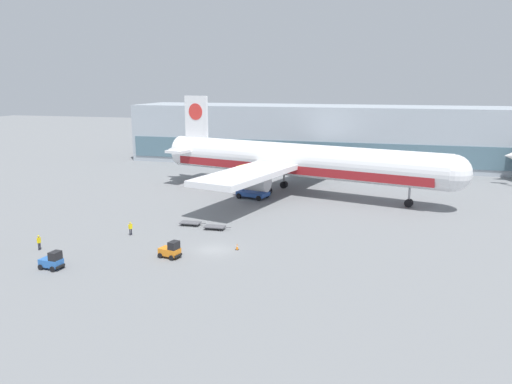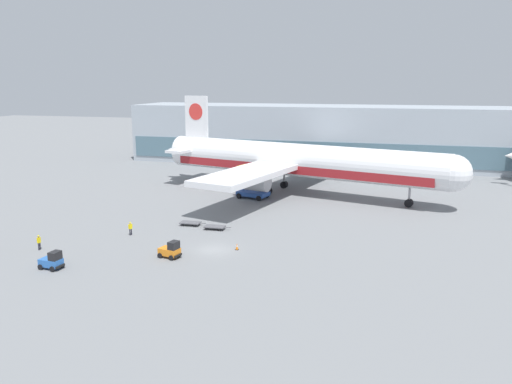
% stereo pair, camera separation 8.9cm
% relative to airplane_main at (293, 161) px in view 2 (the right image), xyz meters
% --- Properties ---
extents(ground_plane, '(400.00, 400.00, 0.00)m').
position_rel_airplane_main_xyz_m(ground_plane, '(-3.07, -33.04, -5.84)').
color(ground_plane, slate).
extents(terminal_building, '(90.00, 18.20, 14.00)m').
position_rel_airplane_main_xyz_m(terminal_building, '(-1.46, 35.64, 1.15)').
color(terminal_building, '#9EA8B2').
rests_on(terminal_building, ground_plane).
extents(airplane_main, '(56.97, 48.48, 17.00)m').
position_rel_airplane_main_xyz_m(airplane_main, '(0.00, 0.00, 0.00)').
color(airplane_main, white).
rests_on(airplane_main, ground_plane).
extents(scissor_lift_loader, '(5.78, 4.45, 5.57)m').
position_rel_airplane_main_xyz_m(scissor_lift_loader, '(-5.90, -5.56, -3.73)').
color(scissor_lift_loader, '#284C99').
rests_on(scissor_lift_loader, ground_plane).
extents(baggage_tug_foreground, '(2.70, 2.10, 2.00)m').
position_rel_airplane_main_xyz_m(baggage_tug_foreground, '(-6.94, -36.86, -4.96)').
color(baggage_tug_foreground, orange).
rests_on(baggage_tug_foreground, ground_plane).
extents(baggage_tug_mid, '(2.58, 1.86, 2.00)m').
position_rel_airplane_main_xyz_m(baggage_tug_mid, '(-17.72, -43.41, -4.96)').
color(baggage_tug_mid, '#2D66B7').
rests_on(baggage_tug_mid, ground_plane).
extents(baggage_dolly_lead, '(3.73, 1.62, 0.48)m').
position_rel_airplane_main_xyz_m(baggage_dolly_lead, '(-9.83, -24.11, -5.45)').
color(baggage_dolly_lead, '#56565B').
rests_on(baggage_dolly_lead, ground_plane).
extents(baggage_dolly_second, '(3.73, 1.62, 0.48)m').
position_rel_airplane_main_xyz_m(baggage_dolly_second, '(-5.86, -25.06, -5.45)').
color(baggage_dolly_second, '#56565B').
rests_on(baggage_dolly_second, ground_plane).
extents(ground_crew_near, '(0.28, 0.56, 1.83)m').
position_rel_airplane_main_xyz_m(ground_crew_near, '(-23.23, -38.51, -4.75)').
color(ground_crew_near, black).
rests_on(ground_crew_near, ground_plane).
extents(ground_crew_far, '(0.39, 0.48, 1.79)m').
position_rel_airplane_main_xyz_m(ground_crew_far, '(-15.63, -30.38, -4.78)').
color(ground_crew_far, black).
rests_on(ground_crew_far, ground_plane).
extents(traffic_cone_near, '(0.40, 0.40, 0.79)m').
position_rel_airplane_main_xyz_m(traffic_cone_near, '(-0.46, -32.26, -5.45)').
color(traffic_cone_near, black).
rests_on(traffic_cone_near, ground_plane).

